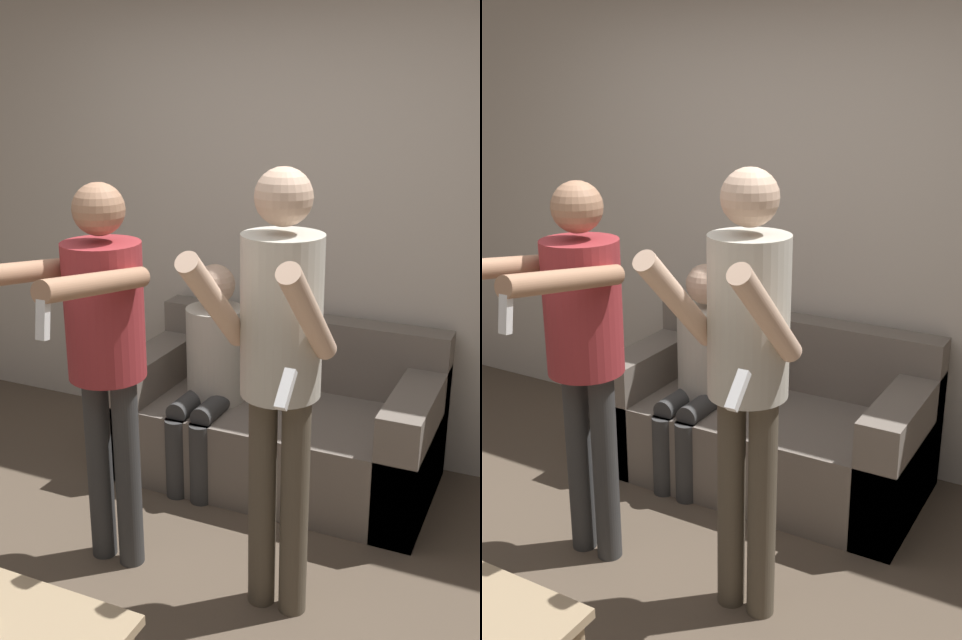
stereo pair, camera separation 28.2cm
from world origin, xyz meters
The scene contains 5 objects.
wall_back centered at (0.00, 1.91, 1.35)m, with size 6.40×0.06×2.70m.
couch centered at (0.11, 1.47, 0.29)m, with size 1.62×0.81×0.81m.
person_standing_left centered at (-0.27, 0.46, 1.05)m, with size 0.44×0.77×1.66m.
person_standing_right centered at (0.49, 0.47, 1.09)m, with size 0.42×0.59×1.76m.
person_seated centered at (-0.21, 1.31, 0.63)m, with size 0.30×0.53×1.15m.
Camera 1 is at (1.41, -1.89, 2.04)m, focal length 42.00 mm.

